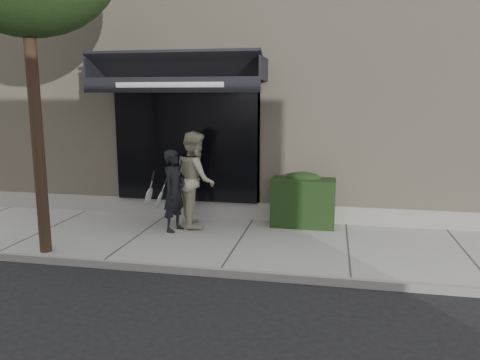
# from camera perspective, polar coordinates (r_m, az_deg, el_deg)

# --- Properties ---
(ground) EXTENTS (80.00, 80.00, 0.00)m
(ground) POSITION_cam_1_polar(r_m,az_deg,el_deg) (8.93, -0.04, -8.04)
(ground) COLOR black
(ground) RESTS_ON ground
(sidewalk) EXTENTS (20.00, 3.00, 0.12)m
(sidewalk) POSITION_cam_1_polar(r_m,az_deg,el_deg) (8.91, -0.04, -7.68)
(sidewalk) COLOR gray
(sidewalk) RESTS_ON ground
(curb) EXTENTS (20.00, 0.10, 0.14)m
(curb) POSITION_cam_1_polar(r_m,az_deg,el_deg) (7.49, -2.41, -11.19)
(curb) COLOR gray
(curb) RESTS_ON ground
(building_facade) EXTENTS (14.30, 8.04, 5.64)m
(building_facade) POSITION_cam_1_polar(r_m,az_deg,el_deg) (13.37, 4.15, 9.96)
(building_facade) COLOR tan
(building_facade) RESTS_ON ground
(hedge) EXTENTS (1.30, 0.70, 1.14)m
(hedge) POSITION_cam_1_polar(r_m,az_deg,el_deg) (9.82, 7.71, -2.46)
(hedge) COLOR black
(hedge) RESTS_ON sidewalk
(pedestrian_front) EXTENTS (0.78, 0.85, 1.64)m
(pedestrian_front) POSITION_cam_1_polar(r_m,az_deg,el_deg) (9.39, -8.05, -1.31)
(pedestrian_front) COLOR black
(pedestrian_front) RESTS_ON sidewalk
(pedestrian_back) EXTENTS (1.06, 1.17, 1.97)m
(pedestrian_back) POSITION_cam_1_polar(r_m,az_deg,el_deg) (9.70, -5.47, 0.13)
(pedestrian_back) COLOR beige
(pedestrian_back) RESTS_ON sidewalk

